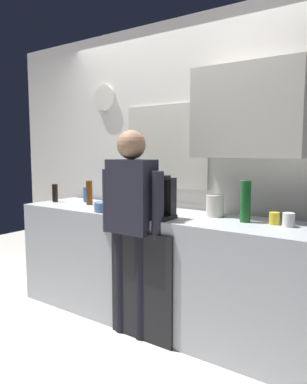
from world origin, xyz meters
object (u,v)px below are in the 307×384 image
(bottle_green_wine, at_px, (246,201))
(storage_canister, at_px, (215,206))
(coffee_maker, at_px, (161,199))
(bottle_red_vinegar, at_px, (152,201))
(potted_plant, at_px, (143,195))
(mixing_bowl, at_px, (107,207))
(cup_yellow_cup, at_px, (274,218))
(person_at_sink, at_px, (132,216))
(bottle_olive_oil, at_px, (130,195))
(dish_soap, at_px, (86,194))
(bottle_dark_sauce, at_px, (55,193))
(bottle_amber_beer, at_px, (89,193))
(cup_white_mug, at_px, (289,220))

(bottle_green_wine, xyz_separation_m, storage_canister, (-0.28, 0.09, -0.06))
(coffee_maker, xyz_separation_m, bottle_green_wine, (0.57, 0.23, 0.00))
(bottle_red_vinegar, xyz_separation_m, potted_plant, (-0.19, 0.14, 0.02))
(coffee_maker, height_order, storage_canister, coffee_maker)
(mixing_bowl, height_order, storage_canister, storage_canister)
(bottle_green_wine, height_order, cup_yellow_cup, bottle_green_wine)
(mixing_bowl, height_order, person_at_sink, person_at_sink)
(bottle_red_vinegar, height_order, bottle_olive_oil, bottle_olive_oil)
(bottle_red_vinegar, xyz_separation_m, person_at_sink, (-0.02, -0.23, -0.09))
(bottle_green_wine, bearing_deg, bottle_red_vinegar, -171.69)
(storage_canister, bearing_deg, dish_soap, 179.85)
(bottle_green_wine, height_order, mixing_bowl, bottle_green_wine)
(coffee_maker, distance_m, mixing_bowl, 0.57)
(potted_plant, bearing_deg, bottle_dark_sauce, -173.85)
(coffee_maker, xyz_separation_m, bottle_olive_oil, (-0.50, 0.24, -0.02))
(bottle_amber_beer, xyz_separation_m, mixing_bowl, (0.40, -0.19, -0.08))
(bottle_green_wine, distance_m, cup_white_mug, 0.32)
(bottle_amber_beer, relative_size, person_at_sink, 0.14)
(coffee_maker, height_order, bottle_dark_sauce, coffee_maker)
(mixing_bowl, height_order, potted_plant, potted_plant)
(bottle_dark_sauce, height_order, bottle_green_wine, bottle_green_wine)
(coffee_maker, bearing_deg, cup_white_mug, 15.05)
(bottle_red_vinegar, relative_size, potted_plant, 0.96)
(bottle_green_wine, relative_size, cup_white_mug, 3.16)
(bottle_olive_oil, relative_size, storage_canister, 1.47)
(mixing_bowl, relative_size, dish_soap, 1.22)
(storage_canister, bearing_deg, person_at_sink, -138.83)
(bottle_green_wine, height_order, person_at_sink, person_at_sink)
(bottle_olive_oil, distance_m, person_at_sink, 0.48)
(cup_white_mug, bearing_deg, cup_yellow_cup, 166.61)
(person_at_sink, bearing_deg, bottle_amber_beer, 159.75)
(bottle_green_wine, height_order, cup_white_mug, bottle_green_wine)
(potted_plant, xyz_separation_m, dish_soap, (-0.76, 0.06, -0.05))
(mixing_bowl, relative_size, potted_plant, 0.96)
(storage_canister, relative_size, person_at_sink, 0.11)
(bottle_red_vinegar, height_order, person_at_sink, person_at_sink)
(bottle_amber_beer, bearing_deg, person_at_sink, -22.71)
(bottle_dark_sauce, bearing_deg, storage_canister, 5.72)
(bottle_red_vinegar, bearing_deg, person_at_sink, -95.60)
(coffee_maker, relative_size, cup_white_mug, 3.47)
(bottle_red_vinegar, distance_m, potted_plant, 0.24)
(bottle_red_vinegar, relative_size, bottle_dark_sauce, 1.22)
(potted_plant, height_order, person_at_sink, person_at_sink)
(dish_soap, distance_m, storage_canister, 1.42)
(coffee_maker, distance_m, bottle_amber_beer, 0.99)
(coffee_maker, bearing_deg, bottle_olive_oil, 154.17)
(cup_white_mug, bearing_deg, bottle_red_vinegar, -173.66)
(bottle_red_vinegar, bearing_deg, coffee_maker, -34.67)
(bottle_green_wine, bearing_deg, dish_soap, 176.96)
(mixing_bowl, relative_size, storage_canister, 1.29)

